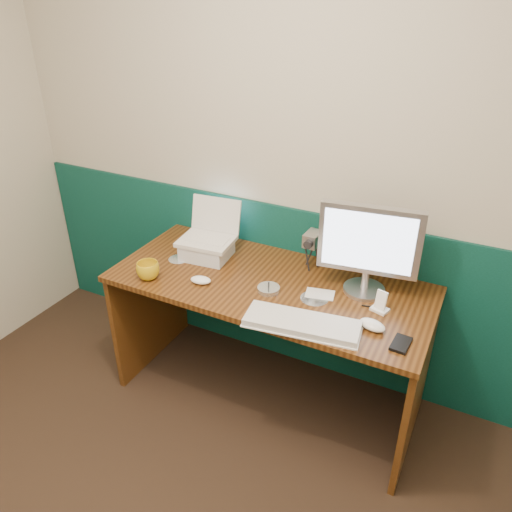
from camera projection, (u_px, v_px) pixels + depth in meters
The scene contains 19 objects.
back_wall at pixel (297, 163), 2.55m from camera, with size 3.50×0.04×2.50m, color #B8B19C.
wainscot at pixel (291, 288), 2.90m from camera, with size 3.48×0.02×1.00m, color #07342B.
desk at pixel (269, 341), 2.67m from camera, with size 1.60×0.70×0.75m, color #361C09.
laptop_riser at pixel (207, 250), 2.69m from camera, with size 0.24×0.21×0.08m, color silver.
laptop at pixel (205, 223), 2.61m from camera, with size 0.28×0.22×0.24m, color silver, non-canonical shape.
monitor at pixel (369, 249), 2.30m from camera, with size 0.46×0.13×0.46m, color #B7B6BB, non-canonical shape.
keyboard at pixel (302, 324), 2.16m from camera, with size 0.50×0.17×0.03m, color silver.
mouse_right at pixel (372, 325), 2.14m from camera, with size 0.12×0.07×0.04m, color white.
mouse_left at pixel (201, 280), 2.47m from camera, with size 0.11×0.06×0.04m, color white.
mug at pixel (148, 270), 2.49m from camera, with size 0.11×0.11×0.09m, color gold.
camcorder at pixel (312, 249), 2.56m from camera, with size 0.10×0.14×0.22m, color #A4A4A9, non-canonical shape.
cd_spindle at pixel (269, 289), 2.41m from camera, with size 0.11×0.11×0.02m, color silver.
cd_loose_a at pixel (179, 259), 2.69m from camera, with size 0.11×0.11×0.00m, color silver.
cd_loose_b at pixel (315, 298), 2.35m from camera, with size 0.13×0.13×0.00m, color silver.
pen at pixel (375, 308), 2.28m from camera, with size 0.01×0.01×0.12m, color black.
papers at pixel (320, 294), 2.38m from camera, with size 0.14×0.09×0.00m, color white.
dock at pixel (380, 309), 2.26m from camera, with size 0.07×0.06×0.01m, color white.
music_player at pixel (381, 300), 2.24m from camera, with size 0.05×0.01×0.09m, color white.
pda at pixel (401, 344), 2.05m from camera, with size 0.07×0.12×0.01m, color black.
Camera 1 is at (0.92, -0.54, 2.06)m, focal length 35.00 mm.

